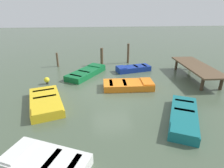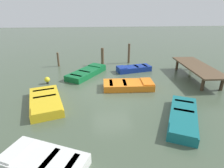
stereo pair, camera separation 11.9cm
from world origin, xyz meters
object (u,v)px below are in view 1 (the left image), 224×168
object	(u,v)px
dock_segment	(197,67)
mooring_piling_near_right	(57,60)
rowboat_white	(45,163)
rowboat_green	(87,73)
rowboat_orange	(129,85)
marker_buoy	(47,80)
rowboat_yellow	(46,102)
rowboat_teal	(184,116)
mooring_piling_far_right	(102,57)
mooring_piling_mid_left	(128,53)
rowboat_blue	(133,68)

from	to	relation	value
dock_segment	mooring_piling_near_right	size ratio (longest dim) A/B	4.33
dock_segment	rowboat_white	bearing A→B (deg)	-48.97
rowboat_green	rowboat_orange	xyz separation A→B (m)	(2.70, 2.73, 0.00)
rowboat_green	marker_buoy	bearing A→B (deg)	153.78
dock_segment	rowboat_yellow	xyz separation A→B (m)	(3.07, -9.87, -0.62)
rowboat_green	rowboat_white	size ratio (longest dim) A/B	1.23
rowboat_teal	rowboat_yellow	bearing A→B (deg)	-81.91
rowboat_teal	rowboat_green	bearing A→B (deg)	-119.73
dock_segment	mooring_piling_near_right	xyz separation A→B (m)	(-3.98, -10.40, -0.24)
rowboat_orange	marker_buoy	xyz separation A→B (m)	(-1.20, -5.32, 0.07)
dock_segment	mooring_piling_near_right	world-z (taller)	mooring_piling_near_right
rowboat_teal	mooring_piling_far_right	xyz separation A→B (m)	(-9.20, -3.24, 0.54)
rowboat_orange	dock_segment	bearing A→B (deg)	15.83
mooring_piling_mid_left	rowboat_teal	bearing A→B (deg)	4.76
mooring_piling_mid_left	mooring_piling_near_right	size ratio (longest dim) A/B	1.47
rowboat_white	mooring_piling_far_right	world-z (taller)	mooring_piling_far_right
dock_segment	mooring_piling_far_right	distance (m)	7.71
mooring_piling_mid_left	mooring_piling_far_right	distance (m)	2.49
rowboat_teal	rowboat_white	xyz separation A→B (m)	(2.14, -5.62, 0.00)
rowboat_green	rowboat_blue	xyz separation A→B (m)	(-0.63, 3.72, 0.00)
mooring_piling_far_right	marker_buoy	distance (m)	5.67
rowboat_green	rowboat_orange	size ratio (longest dim) A/B	1.17
rowboat_yellow	mooring_piling_near_right	bearing A→B (deg)	167.43
dock_segment	mooring_piling_far_right	xyz separation A→B (m)	(-4.05, -6.56, -0.08)
rowboat_white	marker_buoy	distance (m)	7.41
rowboat_white	mooring_piling_near_right	world-z (taller)	mooring_piling_near_right
rowboat_white	mooring_piling_far_right	xyz separation A→B (m)	(-11.34, 2.38, 0.54)
rowboat_green	marker_buoy	size ratio (longest dim) A/B	7.69
rowboat_orange	rowboat_white	bearing A→B (deg)	-120.05
marker_buoy	mooring_piling_mid_left	bearing A→B (deg)	125.77
rowboat_white	mooring_piling_far_right	bearing A→B (deg)	-77.62
mooring_piling_mid_left	mooring_piling_near_right	world-z (taller)	mooring_piling_mid_left
rowboat_green	mooring_piling_mid_left	world-z (taller)	mooring_piling_mid_left
rowboat_white	mooring_piling_near_right	distance (m)	11.38
marker_buoy	rowboat_yellow	bearing A→B (deg)	10.99
rowboat_blue	rowboat_orange	distance (m)	3.47
dock_segment	rowboat_white	distance (m)	11.56
rowboat_yellow	rowboat_blue	bearing A→B (deg)	115.07
rowboat_yellow	mooring_piling_far_right	size ratio (longest dim) A/B	2.36
rowboat_green	marker_buoy	distance (m)	2.99
rowboat_green	rowboat_yellow	world-z (taller)	same
rowboat_orange	rowboat_blue	bearing A→B (deg)	75.57
rowboat_blue	rowboat_white	xyz separation A→B (m)	(9.37, -4.80, 0.00)
mooring_piling_near_right	marker_buoy	world-z (taller)	mooring_piling_near_right
rowboat_yellow	mooring_piling_far_right	bearing A→B (deg)	138.21
dock_segment	rowboat_green	bearing A→B (deg)	-98.63
mooring_piling_mid_left	mooring_piling_far_right	xyz separation A→B (m)	(0.47, -2.44, -0.13)
rowboat_yellow	rowboat_orange	bearing A→B (deg)	94.16
dock_segment	rowboat_green	size ratio (longest dim) A/B	1.41
rowboat_teal	mooring_piling_far_right	bearing A→B (deg)	-134.84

